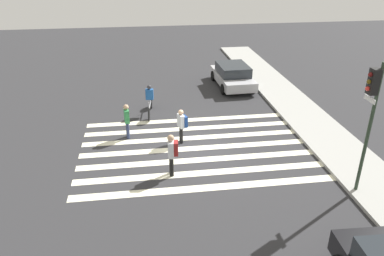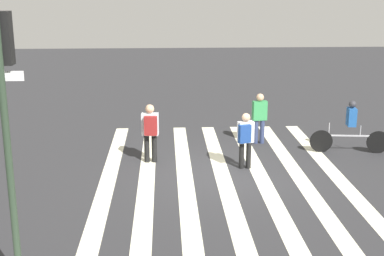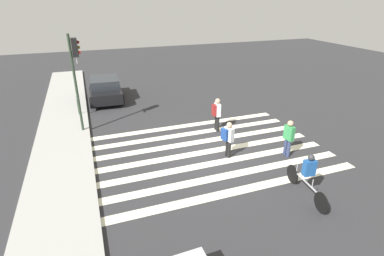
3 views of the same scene
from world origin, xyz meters
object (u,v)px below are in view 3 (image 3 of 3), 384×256
object	(u,v)px
parking_meter	(77,100)
pedestrian_child_with_backpack	(228,137)
traffic_light	(76,66)
pedestrian_adult_yellow_jacket	(217,112)
cyclist_mid_street	(308,175)
pedestrian_adult_tall_backpack	(289,136)
car_parked_far_curb	(105,89)

from	to	relation	value
parking_meter	pedestrian_child_with_backpack	world-z (taller)	pedestrian_child_with_backpack
traffic_light	pedestrian_child_with_backpack	world-z (taller)	traffic_light
pedestrian_adult_yellow_jacket	cyclist_mid_street	size ratio (longest dim) A/B	0.71
pedestrian_child_with_backpack	cyclist_mid_street	xyz separation A→B (m)	(-3.44, -1.31, -0.07)
pedestrian_adult_yellow_jacket	pedestrian_adult_tall_backpack	world-z (taller)	pedestrian_adult_yellow_jacket
traffic_light	cyclist_mid_street	xyz separation A→B (m)	(-8.23, -6.96, -2.52)
cyclist_mid_street	parking_meter	bearing A→B (deg)	40.68
pedestrian_adult_yellow_jacket	traffic_light	bearing A→B (deg)	-102.04
pedestrian_adult_yellow_jacket	pedestrian_adult_tall_backpack	xyz separation A→B (m)	(-3.49, -1.77, -0.08)
parking_meter	traffic_light	bearing A→B (deg)	-173.59
car_parked_far_curb	traffic_light	bearing A→B (deg)	165.56
traffic_light	pedestrian_child_with_backpack	size ratio (longest dim) A/B	3.03
traffic_light	pedestrian_child_with_backpack	xyz separation A→B (m)	(-4.78, -5.66, -2.45)
pedestrian_adult_tall_backpack	cyclist_mid_street	bearing A→B (deg)	-31.18
parking_meter	car_parked_far_curb	bearing A→B (deg)	-35.27
parking_meter	cyclist_mid_street	bearing A→B (deg)	-145.73
parking_meter	pedestrian_adult_yellow_jacket	bearing A→B (deg)	-124.33
pedestrian_adult_tall_backpack	car_parked_far_curb	distance (m)	12.39
parking_meter	car_parked_far_curb	world-z (taller)	car_parked_far_curb
parking_meter	pedestrian_adult_tall_backpack	distance (m)	11.57
parking_meter	pedestrian_adult_tall_backpack	size ratio (longest dim) A/B	0.79
traffic_light	pedestrian_adult_tall_backpack	bearing A→B (deg)	-124.71
pedestrian_child_with_backpack	car_parked_far_curb	world-z (taller)	pedestrian_child_with_backpack
pedestrian_child_with_backpack	car_parked_far_curb	size ratio (longest dim) A/B	0.39
traffic_light	parking_meter	bearing A→B (deg)	6.41
traffic_light	parking_meter	size ratio (longest dim) A/B	3.69
pedestrian_adult_yellow_jacket	car_parked_far_curb	world-z (taller)	pedestrian_adult_yellow_jacket
parking_meter	cyclist_mid_street	size ratio (longest dim) A/B	0.54
pedestrian_adult_tall_backpack	car_parked_far_curb	size ratio (longest dim) A/B	0.40
pedestrian_adult_yellow_jacket	cyclist_mid_street	bearing A→B (deg)	12.39
pedestrian_adult_yellow_jacket	cyclist_mid_street	xyz separation A→B (m)	(-6.10, -0.63, -0.14)
cyclist_mid_street	traffic_light	bearing A→B (deg)	46.64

